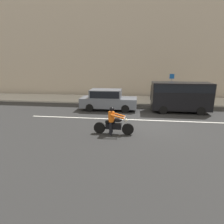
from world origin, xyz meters
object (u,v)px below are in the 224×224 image
Objects in this scene: parked_sedan_slate_gray at (108,99)px; street_sign_post at (171,85)px; motorcycle_with_rider_orange_stripe at (113,123)px; pedestrian_bystander at (152,90)px; parked_van_black at (180,95)px.

street_sign_post is at bearing 30.34° from parked_sedan_slate_gray.
parked_sedan_slate_gray is (-1.15, 5.55, 0.26)m from motorcycle_with_rider_orange_stripe.
pedestrian_bystander is at bearing 149.82° from street_sign_post.
parked_sedan_slate_gray is at bearing -149.66° from street_sign_post.
parked_van_black is 3.32m from street_sign_post.
parked_sedan_slate_gray is 6.65m from street_sign_post.
street_sign_post reaches higher than motorcycle_with_rider_orange_stripe.
parked_sedan_slate_gray is at bearing 101.70° from motorcycle_with_rider_orange_stripe.
parked_sedan_slate_gray is 1.70× the size of street_sign_post.
street_sign_post reaches higher than pedestrian_bystander.
parked_sedan_slate_gray is 5.88m from parked_van_black.
pedestrian_bystander is at bearing 46.97° from parked_sedan_slate_gray.
parked_sedan_slate_gray is 5.89m from pedestrian_bystander.
motorcycle_with_rider_orange_stripe is 10.27m from pedestrian_bystander.
street_sign_post reaches higher than parked_sedan_slate_gray.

